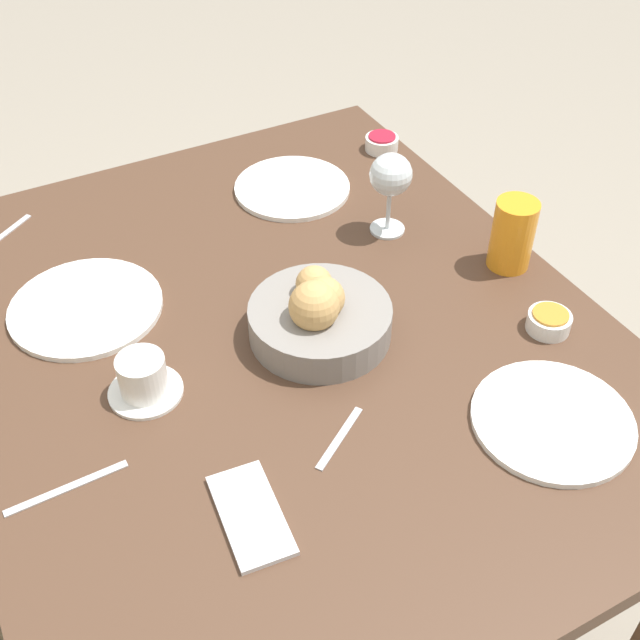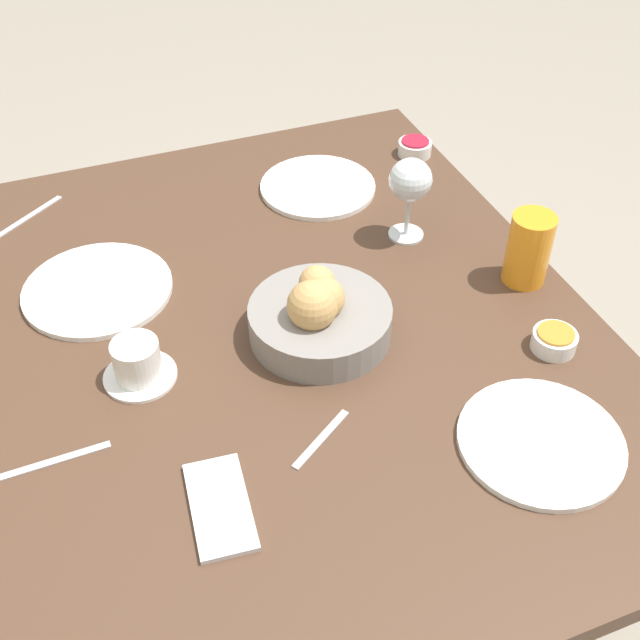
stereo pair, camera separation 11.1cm
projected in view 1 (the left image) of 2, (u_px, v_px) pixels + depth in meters
ground_plane at (291, 587)px, 1.79m from camera, size 10.00×10.00×0.00m
dining_table at (281, 378)px, 1.34m from camera, size 1.20×0.98×0.78m
bread_basket at (319, 316)px, 1.24m from camera, size 0.22×0.22×0.12m
plate_near_left at (552, 420)px, 1.12m from camera, size 0.23×0.23×0.01m
plate_near_right at (292, 188)px, 1.57m from camera, size 0.23×0.23×0.01m
plate_far_center at (86, 307)px, 1.30m from camera, size 0.25×0.25×0.01m
juice_glass at (513, 234)px, 1.36m from camera, size 0.07×0.07×0.13m
wine_glass at (391, 177)px, 1.40m from camera, size 0.08×0.08×0.16m
coffee_cup at (143, 378)px, 1.15m from camera, size 0.11×0.11×0.07m
jam_bowl_berry at (382, 143)px, 1.68m from camera, size 0.07×0.07×0.03m
jam_bowl_honey at (549, 321)px, 1.26m from camera, size 0.07×0.07×0.03m
knife_silver at (67, 488)px, 1.04m from camera, size 0.02×0.16×0.00m
spoon_coffee at (340, 438)px, 1.11m from camera, size 0.08×0.11×0.00m
cell_phone at (251, 515)px, 1.01m from camera, size 0.16×0.09×0.01m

